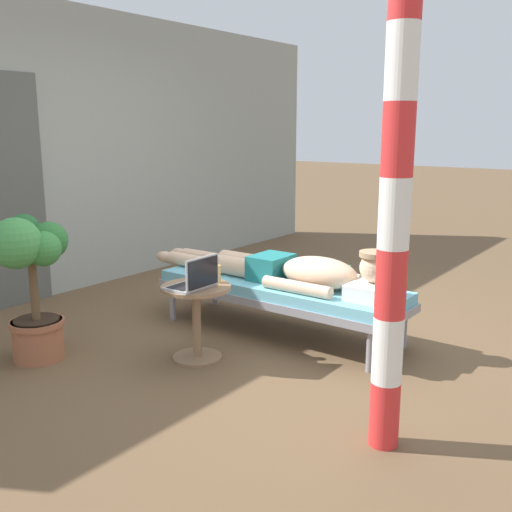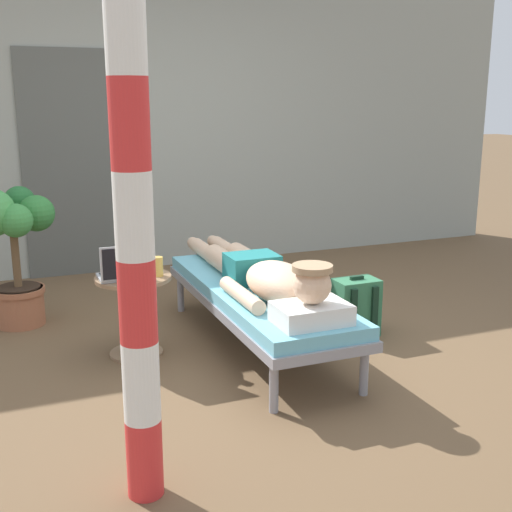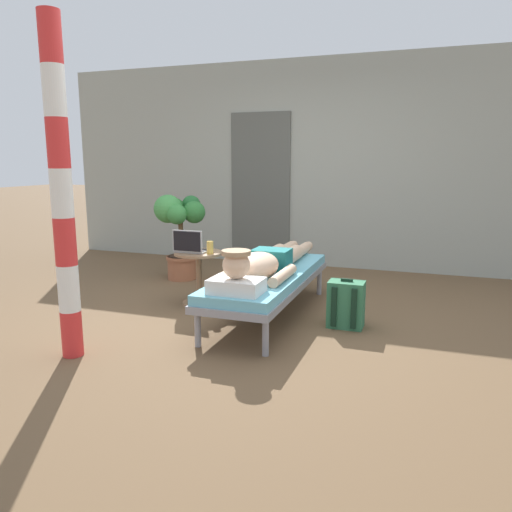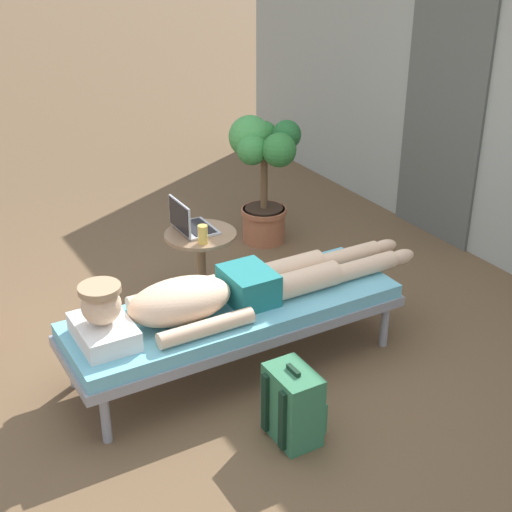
{
  "view_description": "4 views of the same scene",
  "coord_description": "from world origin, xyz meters",
  "px_view_note": "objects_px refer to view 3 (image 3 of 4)",
  "views": [
    {
      "loc": [
        -3.55,
        -2.39,
        1.58
      ],
      "look_at": [
        -0.01,
        0.26,
        0.61
      ],
      "focal_mm": 41.6,
      "sensor_mm": 36.0,
      "label": 1
    },
    {
      "loc": [
        -1.45,
        -3.67,
        1.62
      ],
      "look_at": [
        0.05,
        0.01,
        0.64
      ],
      "focal_mm": 45.53,
      "sensor_mm": 36.0,
      "label": 2
    },
    {
      "loc": [
        1.45,
        -4.07,
        1.41
      ],
      "look_at": [
        -0.07,
        0.21,
        0.53
      ],
      "focal_mm": 34.9,
      "sensor_mm": 36.0,
      "label": 3
    },
    {
      "loc": [
        3.32,
        -1.63,
        2.52
      ],
      "look_at": [
        -0.04,
        0.31,
        0.62
      ],
      "focal_mm": 51.39,
      "sensor_mm": 36.0,
      "label": 4
    }
  ],
  "objects_px": {
    "side_table": "(199,269)",
    "drink_glass": "(210,248)",
    "potted_plant": "(179,227)",
    "lounge_chair": "(269,280)",
    "laptop": "(190,247)",
    "person_reclining": "(265,263)",
    "porch_post": "(62,193)",
    "backpack": "(346,305)"
  },
  "relations": [
    {
      "from": "lounge_chair",
      "to": "potted_plant",
      "type": "distance_m",
      "value": 1.81
    },
    {
      "from": "lounge_chair",
      "to": "porch_post",
      "type": "relative_size",
      "value": 0.84
    },
    {
      "from": "porch_post",
      "to": "person_reclining",
      "type": "bearing_deg",
      "value": 49.77
    },
    {
      "from": "side_table",
      "to": "laptop",
      "type": "height_order",
      "value": "laptop"
    },
    {
      "from": "laptop",
      "to": "potted_plant",
      "type": "height_order",
      "value": "potted_plant"
    },
    {
      "from": "potted_plant",
      "to": "porch_post",
      "type": "xyz_separation_m",
      "value": [
        0.39,
        -2.4,
        0.55
      ]
    },
    {
      "from": "laptop",
      "to": "lounge_chair",
      "type": "bearing_deg",
      "value": -7.71
    },
    {
      "from": "lounge_chair",
      "to": "porch_post",
      "type": "height_order",
      "value": "porch_post"
    },
    {
      "from": "side_table",
      "to": "drink_glass",
      "type": "distance_m",
      "value": 0.28
    },
    {
      "from": "side_table",
      "to": "potted_plant",
      "type": "distance_m",
      "value": 1.14
    },
    {
      "from": "drink_glass",
      "to": "potted_plant",
      "type": "distance_m",
      "value": 1.24
    },
    {
      "from": "drink_glass",
      "to": "potted_plant",
      "type": "height_order",
      "value": "potted_plant"
    },
    {
      "from": "laptop",
      "to": "drink_glass",
      "type": "xyz_separation_m",
      "value": [
        0.21,
        -0.0,
        0.0
      ]
    },
    {
      "from": "porch_post",
      "to": "potted_plant",
      "type": "bearing_deg",
      "value": 99.3
    },
    {
      "from": "person_reclining",
      "to": "laptop",
      "type": "relative_size",
      "value": 7.0
    },
    {
      "from": "lounge_chair",
      "to": "potted_plant",
      "type": "bearing_deg",
      "value": 144.43
    },
    {
      "from": "side_table",
      "to": "potted_plant",
      "type": "bearing_deg",
      "value": 127.68
    },
    {
      "from": "drink_glass",
      "to": "backpack",
      "type": "bearing_deg",
      "value": -6.95
    },
    {
      "from": "side_table",
      "to": "backpack",
      "type": "height_order",
      "value": "side_table"
    },
    {
      "from": "porch_post",
      "to": "backpack",
      "type": "bearing_deg",
      "value": 36.4
    },
    {
      "from": "side_table",
      "to": "potted_plant",
      "type": "relative_size",
      "value": 0.52
    },
    {
      "from": "person_reclining",
      "to": "potted_plant",
      "type": "distance_m",
      "value": 1.86
    },
    {
      "from": "side_table",
      "to": "potted_plant",
      "type": "xyz_separation_m",
      "value": [
        -0.68,
        0.87,
        0.27
      ]
    },
    {
      "from": "potted_plant",
      "to": "porch_post",
      "type": "bearing_deg",
      "value": -80.7
    },
    {
      "from": "lounge_chair",
      "to": "potted_plant",
      "type": "xyz_separation_m",
      "value": [
        -1.45,
        1.04,
        0.28
      ]
    },
    {
      "from": "lounge_chair",
      "to": "side_table",
      "type": "distance_m",
      "value": 0.8
    },
    {
      "from": "person_reclining",
      "to": "porch_post",
      "type": "xyz_separation_m",
      "value": [
        -1.06,
        -1.25,
        0.66
      ]
    },
    {
      "from": "lounge_chair",
      "to": "backpack",
      "type": "distance_m",
      "value": 0.73
    },
    {
      "from": "lounge_chair",
      "to": "laptop",
      "type": "bearing_deg",
      "value": 172.29
    },
    {
      "from": "lounge_chair",
      "to": "potted_plant",
      "type": "height_order",
      "value": "potted_plant"
    },
    {
      "from": "laptop",
      "to": "potted_plant",
      "type": "relative_size",
      "value": 0.31
    },
    {
      "from": "person_reclining",
      "to": "potted_plant",
      "type": "height_order",
      "value": "potted_plant"
    },
    {
      "from": "person_reclining",
      "to": "side_table",
      "type": "height_order",
      "value": "person_reclining"
    },
    {
      "from": "side_table",
      "to": "drink_glass",
      "type": "bearing_deg",
      "value": -19.92
    },
    {
      "from": "side_table",
      "to": "porch_post",
      "type": "bearing_deg",
      "value": -100.46
    },
    {
      "from": "potted_plant",
      "to": "porch_post",
      "type": "height_order",
      "value": "porch_post"
    },
    {
      "from": "lounge_chair",
      "to": "side_table",
      "type": "bearing_deg",
      "value": 168.05
    },
    {
      "from": "person_reclining",
      "to": "backpack",
      "type": "xyz_separation_m",
      "value": [
        0.72,
        0.06,
        -0.32
      ]
    },
    {
      "from": "person_reclining",
      "to": "potted_plant",
      "type": "bearing_deg",
      "value": 141.68
    },
    {
      "from": "lounge_chair",
      "to": "backpack",
      "type": "relative_size",
      "value": 4.71
    },
    {
      "from": "laptop",
      "to": "drink_glass",
      "type": "bearing_deg",
      "value": -0.84
    },
    {
      "from": "person_reclining",
      "to": "backpack",
      "type": "relative_size",
      "value": 5.12
    }
  ]
}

